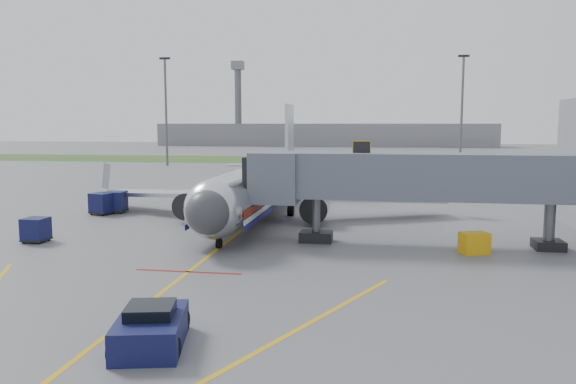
# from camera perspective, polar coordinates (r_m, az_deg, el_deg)

# --- Properties ---
(ground) EXTENTS (400.00, 400.00, 0.00)m
(ground) POSITION_cam_1_polar(r_m,az_deg,el_deg) (35.02, -7.93, -6.36)
(ground) COLOR #565659
(ground) RESTS_ON ground
(grass_strip) EXTENTS (300.00, 25.00, 0.01)m
(grass_strip) POSITION_cam_1_polar(r_m,az_deg,el_deg) (123.23, 4.48, 3.22)
(grass_strip) COLOR #2D4C1E
(grass_strip) RESTS_ON ground
(apron_markings) EXTENTS (21.52, 50.00, 0.01)m
(apron_markings) POSITION_cam_1_polar(r_m,az_deg,el_deg) (28.28, -12.40, -9.69)
(apron_markings) COLOR gold
(apron_markings) RESTS_ON ground
(airliner) EXTENTS (32.10, 35.67, 10.25)m
(airliner) POSITION_cam_1_polar(r_m,az_deg,el_deg) (49.15, -2.75, 0.67)
(airliner) COLOR silver
(airliner) RESTS_ON ground
(jet_bridge) EXTENTS (25.30, 4.00, 6.90)m
(jet_bridge) POSITION_cam_1_polar(r_m,az_deg,el_deg) (37.81, 13.30, 1.37)
(jet_bridge) COLOR slate
(jet_bridge) RESTS_ON ground
(light_mast_left) EXTENTS (2.00, 0.44, 20.40)m
(light_mast_left) POSITION_cam_1_polar(r_m,az_deg,el_deg) (110.16, -12.29, 8.24)
(light_mast_left) COLOR #595B60
(light_mast_left) RESTS_ON ground
(light_mast_right) EXTENTS (2.00, 0.44, 20.40)m
(light_mast_right) POSITION_cam_1_polar(r_m,az_deg,el_deg) (108.60, 17.25, 8.11)
(light_mast_right) COLOR #595B60
(light_mast_right) RESTS_ON ground
(distant_terminal) EXTENTS (120.00, 14.00, 8.00)m
(distant_terminal) POSITION_cam_1_polar(r_m,az_deg,el_deg) (203.58, 3.55, 5.83)
(distant_terminal) COLOR slate
(distant_terminal) RESTS_ON ground
(control_tower) EXTENTS (4.00, 4.00, 30.00)m
(control_tower) POSITION_cam_1_polar(r_m,az_deg,el_deg) (204.02, -5.10, 9.56)
(control_tower) COLOR #595B60
(control_tower) RESTS_ON ground
(pushback_tug) EXTENTS (3.06, 4.17, 1.56)m
(pushback_tug) POSITION_cam_1_polar(r_m,az_deg,el_deg) (21.46, -13.74, -13.35)
(pushback_tug) COLOR #0D143D
(pushback_tug) RESTS_ON ground
(baggage_cart_a) EXTENTS (1.55, 1.55, 1.66)m
(baggage_cart_a) POSITION_cam_1_polar(r_m,az_deg,el_deg) (41.95, -24.24, -3.52)
(baggage_cart_a) COLOR #0D143D
(baggage_cart_a) RESTS_ON ground
(baggage_cart_b) EXTENTS (1.95, 1.95, 1.94)m
(baggage_cart_b) POSITION_cam_1_polar(r_m,az_deg,el_deg) (53.13, -17.12, -0.96)
(baggage_cart_b) COLOR #0D143D
(baggage_cart_b) RESTS_ON ground
(baggage_cart_c) EXTENTS (2.20, 2.20, 1.91)m
(baggage_cart_c) POSITION_cam_1_polar(r_m,az_deg,el_deg) (52.50, -18.34, -1.11)
(baggage_cart_c) COLOR #0D143D
(baggage_cart_c) RESTS_ON ground
(belt_loader) EXTENTS (3.11, 4.83, 2.31)m
(belt_loader) POSITION_cam_1_polar(r_m,az_deg,el_deg) (50.14, -5.48, -1.62)
(belt_loader) COLOR #0D143D
(belt_loader) RESTS_ON ground
(ground_power_cart) EXTENTS (1.96, 1.64, 1.33)m
(ground_power_cart) POSITION_cam_1_polar(r_m,az_deg,el_deg) (36.79, 18.40, -4.96)
(ground_power_cart) COLOR #DB9D0C
(ground_power_cart) RESTS_ON ground
(ramp_worker) EXTENTS (0.82, 0.77, 1.88)m
(ramp_worker) POSITION_cam_1_polar(r_m,az_deg,el_deg) (49.42, -9.07, -1.37)
(ramp_worker) COLOR #C5D919
(ramp_worker) RESTS_ON ground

